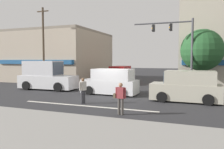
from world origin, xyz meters
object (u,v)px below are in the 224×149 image
at_px(utility_pole_near_left, 43,46).
at_px(van_approaching_near, 187,87).
at_px(pedestrian_mid_crossing, 83,89).
at_px(van_parked_curbside, 111,82).
at_px(street_tree, 202,50).
at_px(pedestrian_foreground_with_bag, 120,97).
at_px(traffic_light_mast, 180,44).
at_px(van_crossing_rightbound, 121,75).
at_px(box_truck_crossing_leftbound, 46,76).

height_order(utility_pole_near_left, van_approaching_near, utility_pole_near_left).
relative_size(van_approaching_near, pedestrian_mid_crossing, 2.76).
relative_size(utility_pole_near_left, van_parked_curbside, 1.79).
height_order(street_tree, pedestrian_foreground_with_bag, street_tree).
bearing_deg(traffic_light_mast, street_tree, 41.24).
bearing_deg(van_crossing_rightbound, street_tree, -25.86).
distance_m(van_approaching_near, pedestrian_foreground_with_bag, 5.90).
bearing_deg(utility_pole_near_left, pedestrian_mid_crossing, -39.13).
relative_size(traffic_light_mast, pedestrian_mid_crossing, 3.71).
height_order(traffic_light_mast, van_crossing_rightbound, traffic_light_mast).
height_order(street_tree, van_parked_curbside, street_tree).
relative_size(utility_pole_near_left, box_truck_crossing_leftbound, 1.48).
distance_m(van_parked_curbside, pedestrian_foreground_with_bag, 6.75).
relative_size(street_tree, utility_pole_near_left, 0.65).
bearing_deg(street_tree, traffic_light_mast, -138.76).
distance_m(utility_pole_near_left, pedestrian_mid_crossing, 11.38).
distance_m(box_truck_crossing_leftbound, van_approaching_near, 13.01).
bearing_deg(pedestrian_mid_crossing, van_approaching_near, 26.05).
bearing_deg(pedestrian_mid_crossing, utility_pole_near_left, 140.87).
distance_m(utility_pole_near_left, van_crossing_rightbound, 9.40).
distance_m(van_parked_curbside, van_approaching_near, 6.07).
distance_m(street_tree, pedestrian_foreground_with_bag, 11.02).
height_order(utility_pole_near_left, pedestrian_mid_crossing, utility_pole_near_left).
height_order(van_parked_curbside, pedestrian_foreground_with_bag, van_parked_curbside).
bearing_deg(box_truck_crossing_leftbound, pedestrian_mid_crossing, -36.18).
distance_m(van_parked_curbside, pedestrian_mid_crossing, 4.19).
distance_m(street_tree, traffic_light_mast, 2.40).
xyz_separation_m(van_crossing_rightbound, van_approaching_near, (7.75, -9.08, 0.00)).
height_order(traffic_light_mast, van_parked_curbside, traffic_light_mast).
bearing_deg(pedestrian_foreground_with_bag, van_crossing_rightbound, 108.24).
distance_m(utility_pole_near_left, van_parked_curbside, 9.76).
distance_m(van_crossing_rightbound, van_approaching_near, 11.94).
height_order(pedestrian_foreground_with_bag, pedestrian_mid_crossing, same).
relative_size(street_tree, pedestrian_mid_crossing, 3.29).
xyz_separation_m(traffic_light_mast, van_parked_curbside, (-5.25, -2.19, -3.17)).
bearing_deg(box_truck_crossing_leftbound, van_approaching_near, -7.63).
distance_m(van_crossing_rightbound, box_truck_crossing_leftbound, 8.98).
relative_size(traffic_light_mast, pedestrian_foreground_with_bag, 3.71).
distance_m(van_parked_curbside, van_crossing_rightbound, 8.19).
relative_size(utility_pole_near_left, van_crossing_rightbound, 1.81).
relative_size(street_tree, van_approaching_near, 1.19).
relative_size(traffic_light_mast, van_parked_curbside, 1.32).
bearing_deg(van_crossing_rightbound, van_parked_curbside, -77.48).
relative_size(street_tree, pedestrian_foreground_with_bag, 3.29).
relative_size(box_truck_crossing_leftbound, pedestrian_mid_crossing, 3.39).
distance_m(street_tree, van_crossing_rightbound, 10.13).
bearing_deg(van_parked_curbside, pedestrian_mid_crossing, -94.69).
bearing_deg(street_tree, van_crossing_rightbound, 154.14).
distance_m(traffic_light_mast, van_approaching_near, 4.61).
height_order(van_parked_curbside, van_approaching_near, same).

